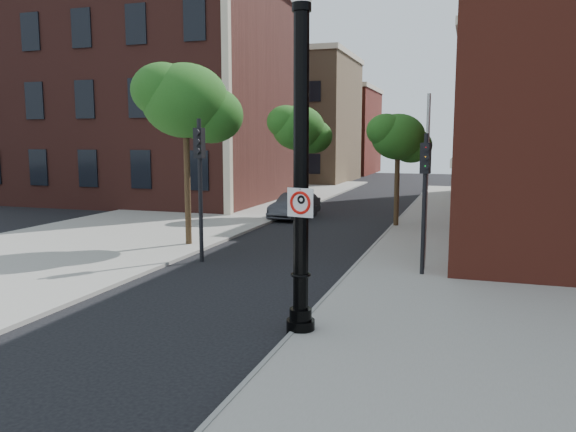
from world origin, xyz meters
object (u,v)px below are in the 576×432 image
(lamppost, at_px, (301,179))
(parked_car, at_px, (295,206))
(traffic_signal_left, at_px, (200,166))
(traffic_signal_right, at_px, (425,182))
(no_parking_sign, at_px, (300,202))

(lamppost, relative_size, parked_car, 1.80)
(parked_car, bearing_deg, traffic_signal_left, -82.67)
(traffic_signal_left, bearing_deg, lamppost, -44.21)
(lamppost, xyz_separation_m, traffic_signal_right, (2.07, 5.96, -0.43))
(no_parking_sign, height_order, traffic_signal_left, traffic_signal_left)
(no_parking_sign, distance_m, parked_car, 18.41)
(lamppost, relative_size, traffic_signal_right, 1.67)
(lamppost, height_order, parked_car, lamppost)
(parked_car, bearing_deg, no_parking_sign, -65.70)
(lamppost, xyz_separation_m, parked_car, (-5.55, 17.21, -2.71))
(lamppost, distance_m, traffic_signal_right, 6.32)
(traffic_signal_right, bearing_deg, parked_car, 136.03)
(no_parking_sign, bearing_deg, lamppost, 114.64)
(parked_car, distance_m, traffic_signal_right, 13.78)
(traffic_signal_right, bearing_deg, no_parking_sign, -96.39)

